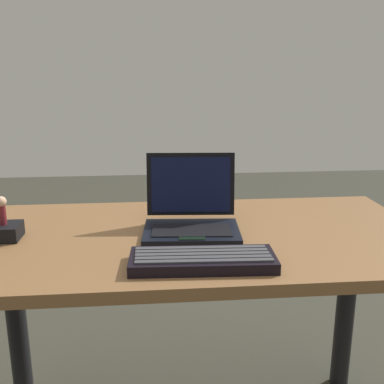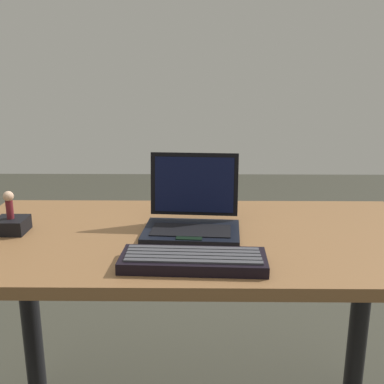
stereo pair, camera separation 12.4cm
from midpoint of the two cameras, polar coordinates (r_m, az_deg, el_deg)
desk at (r=1.33m, az=2.94°, el=-10.75°), size 1.31×0.66×0.74m
laptop_front at (r=1.29m, az=2.79°, el=-3.07°), size 0.28×0.22×0.21m
external_keyboard at (r=1.07m, az=3.33°, el=-8.57°), size 0.35×0.14×0.03m
figurine_stand at (r=1.36m, az=-19.27°, el=-4.00°), size 0.09×0.09×0.04m
figurine at (r=1.34m, az=-19.51°, el=-1.27°), size 0.03×0.03×0.08m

